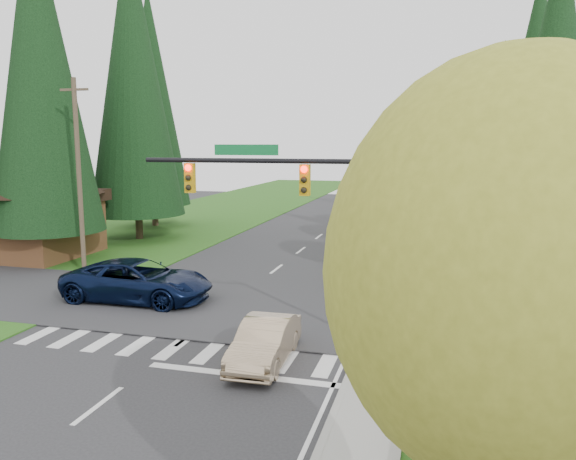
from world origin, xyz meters
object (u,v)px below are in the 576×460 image
at_px(suv_navy, 138,281).
at_px(parked_car_b, 396,233).
at_px(parked_car_d, 397,208).
at_px(parked_car_e, 405,202).
at_px(parked_car_a, 370,243).
at_px(sedan_champagne, 265,342).
at_px(parked_car_c, 401,223).

bearing_deg(suv_navy, parked_car_b, -29.55).
distance_m(parked_car_d, parked_car_e, 5.89).
distance_m(suv_navy, parked_car_a, 14.81).
relative_size(parked_car_a, parked_car_e, 0.91).
height_order(suv_navy, parked_car_d, suv_navy).
distance_m(sedan_champagne, parked_car_e, 42.46).
bearing_deg(suv_navy, parked_car_e, -14.11).
height_order(parked_car_a, parked_car_b, parked_car_a).
relative_size(sedan_champagne, parked_car_a, 0.87).
bearing_deg(parked_car_e, parked_car_d, -87.73).
distance_m(suv_navy, parked_car_b, 19.84).
relative_size(parked_car_a, parked_car_d, 1.00).
distance_m(parked_car_b, parked_car_d, 14.10).
xyz_separation_m(parked_car_b, parked_car_c, (0.00, 4.58, 0.05)).
xyz_separation_m(suv_navy, parked_car_e, (9.00, 37.28, -0.13)).
bearing_deg(parked_car_d, parked_car_c, -76.43).
height_order(suv_navy, parked_car_e, suv_navy).
distance_m(parked_car_c, parked_car_d, 9.53).
xyz_separation_m(parked_car_a, parked_car_d, (0.13, 19.27, 0.00)).
distance_m(parked_car_a, parked_car_b, 5.34).
distance_m(parked_car_b, parked_car_e, 19.94).
bearing_deg(parked_car_e, sedan_champagne, -86.18).
relative_size(sedan_champagne, parked_car_b, 0.86).
relative_size(suv_navy, parked_car_e, 1.23).
relative_size(parked_car_b, parked_car_c, 1.06).
bearing_deg(parked_car_e, parked_car_b, -82.17).
bearing_deg(suv_navy, parked_car_c, -24.22).
height_order(parked_car_b, parked_car_c, parked_car_c).
distance_m(sedan_champagne, parked_car_d, 36.58).
bearing_deg(parked_car_b, sedan_champagne, -99.75).
bearing_deg(parked_car_c, parked_car_e, 90.52).
bearing_deg(suv_navy, parked_car_a, -35.49).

